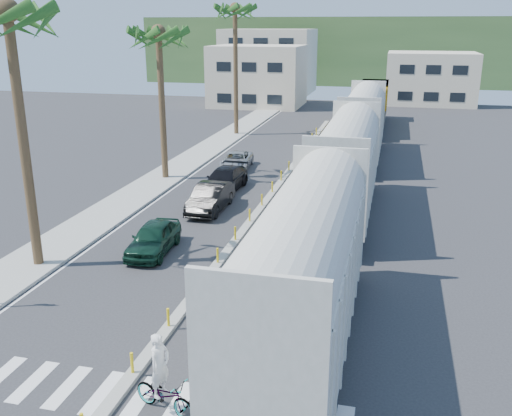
{
  "coord_description": "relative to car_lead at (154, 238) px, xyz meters",
  "views": [
    {
      "loc": [
        7.44,
        -15.15,
        10.58
      ],
      "look_at": [
        1.14,
        10.79,
        2.0
      ],
      "focal_mm": 40.0,
      "sensor_mm": 36.0,
      "label": 1
    }
  ],
  "objects": [
    {
      "name": "palm_trees",
      "position": [
        -4.61,
        13.91,
        10.06
      ],
      "size": [
        3.5,
        37.2,
        13.75
      ],
      "color": "brown",
      "rests_on": "ground"
    },
    {
      "name": "freight_train",
      "position": [
        8.49,
        13.31,
        2.16
      ],
      "size": [
        3.0,
        60.94,
        5.85
      ],
      "color": "#B2B1A3",
      "rests_on": "ground"
    },
    {
      "name": "car_third",
      "position": [
        0.22,
        11.26,
        0.01
      ],
      "size": [
        2.61,
        5.42,
        1.52
      ],
      "primitive_type": "imported",
      "rotation": [
        0.0,
        0.0,
        -0.05
      ],
      "color": "black",
      "rests_on": "ground"
    },
    {
      "name": "lane_markings",
      "position": [
        1.34,
        16.21,
        -0.74
      ],
      "size": [
        9.42,
        90.0,
        0.01
      ],
      "color": "silver",
      "rests_on": "ground"
    },
    {
      "name": "hillside",
      "position": [
        3.49,
        91.21,
        5.25
      ],
      "size": [
        80.0,
        20.0,
        12.0
      ],
      "primitive_type": "cube",
      "color": "#385628",
      "rests_on": "ground"
    },
    {
      "name": "median",
      "position": [
        3.49,
        11.17,
        -0.66
      ],
      "size": [
        0.45,
        60.0,
        0.85
      ],
      "color": "gray",
      "rests_on": "ground"
    },
    {
      "name": "car_lead",
      "position": [
        0.0,
        0.0,
        0.0
      ],
      "size": [
        2.27,
        4.59,
        1.49
      ],
      "primitive_type": "imported",
      "rotation": [
        0.0,
        0.0,
        0.06
      ],
      "color": "black",
      "rests_on": "ground"
    },
    {
      "name": "cyclist",
      "position": [
        5.13,
        -11.14,
        0.03
      ],
      "size": [
        2.01,
        2.54,
        2.47
      ],
      "rotation": [
        0.0,
        0.0,
        1.24
      ],
      "color": "#9EA0A5",
      "rests_on": "ground"
    },
    {
      "name": "rails",
      "position": [
        8.49,
        19.21,
        -0.72
      ],
      "size": [
        1.56,
        100.0,
        0.06
      ],
      "color": "black",
      "rests_on": "ground"
    },
    {
      "name": "car_second",
      "position": [
        0.64,
        6.95,
        0.06
      ],
      "size": [
        1.72,
        4.89,
        1.61
      ],
      "primitive_type": "imported",
      "rotation": [
        0.0,
        0.0,
        -0.0
      ],
      "color": "black",
      "rests_on": "ground"
    },
    {
      "name": "sidewalk",
      "position": [
        -5.01,
        16.21,
        -0.67
      ],
      "size": [
        3.0,
        90.0,
        0.15
      ],
      "primitive_type": "cube",
      "color": "gray",
      "rests_on": "ground"
    },
    {
      "name": "crosswalk",
      "position": [
        3.49,
        -10.79,
        -0.74
      ],
      "size": [
        14.0,
        2.2,
        0.01
      ],
      "primitive_type": "cube",
      "color": "silver",
      "rests_on": "ground"
    },
    {
      "name": "car_rear",
      "position": [
        -0.67,
        17.48,
        -0.11
      ],
      "size": [
        2.95,
        4.95,
        1.27
      ],
      "primitive_type": "imported",
      "rotation": [
        0.0,
        0.0,
        0.09
      ],
      "color": "#A9ABAE",
      "rests_on": "ground"
    },
    {
      "name": "buildings",
      "position": [
        -2.92,
        62.87,
        3.62
      ],
      "size": [
        38.0,
        27.0,
        10.0
      ],
      "color": "beige",
      "rests_on": "ground"
    },
    {
      "name": "ground",
      "position": [
        3.49,
        -8.79,
        -0.75
      ],
      "size": [
        140.0,
        140.0,
        0.0
      ],
      "primitive_type": "plane",
      "color": "#28282B",
      "rests_on": "ground"
    }
  ]
}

